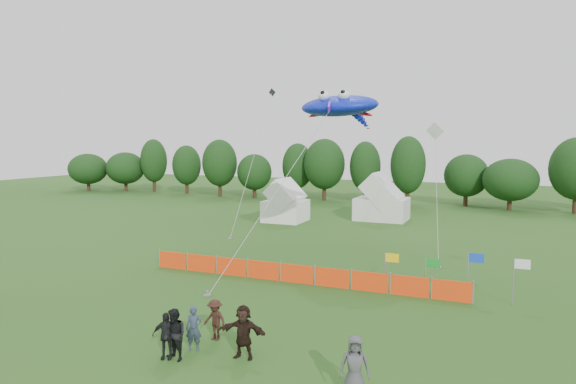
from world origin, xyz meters
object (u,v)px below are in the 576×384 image
at_px(tent_left, 286,204).
at_px(spectator_c, 215,320).
at_px(tent_right, 382,202).
at_px(spectator_b, 175,335).
at_px(barrier_fence, 297,274).
at_px(spectator_a, 194,329).
at_px(spectator_f, 243,332).
at_px(stingray_kite, 341,107).
at_px(spectator_e, 355,366).
at_px(spectator_d, 166,335).

height_order(tent_left, spectator_c, tent_left).
relative_size(tent_right, spectator_b, 2.70).
bearing_deg(spectator_c, barrier_fence, 99.95).
bearing_deg(spectator_b, tent_right, 109.02).
distance_m(spectator_a, spectator_f, 1.98).
bearing_deg(stingray_kite, spectator_b, -91.59).
bearing_deg(tent_left, barrier_fence, -65.07).
distance_m(spectator_b, stingray_kite, 19.79).
height_order(spectator_b, spectator_e, spectator_e).
height_order(tent_left, stingray_kite, stingray_kite).
bearing_deg(spectator_a, spectator_e, -30.21).
xyz_separation_m(tent_left, stingray_kite, (9.17, -12.18, 8.15)).
height_order(tent_left, spectator_b, tent_left).
bearing_deg(tent_right, barrier_fence, -88.22).
distance_m(spectator_d, spectator_f, 2.72).
height_order(tent_right, spectator_f, tent_right).
xyz_separation_m(tent_right, spectator_c, (0.83, -32.17, -0.96)).
height_order(tent_left, spectator_d, tent_left).
bearing_deg(stingray_kite, spectator_e, -71.37).
height_order(barrier_fence, spectator_e, spectator_e).
bearing_deg(spectator_a, stingray_kite, 67.36).
relative_size(barrier_fence, spectator_c, 11.29).
bearing_deg(spectator_b, spectator_c, 99.39).
bearing_deg(tent_right, tent_left, -151.41).
bearing_deg(tent_right, spectator_b, -89.17).
bearing_deg(spectator_e, stingray_kite, 90.21).
relative_size(spectator_c, stingray_kite, 0.09).
bearing_deg(spectator_c, spectator_f, -20.87).
bearing_deg(spectator_f, spectator_e, -19.59).
distance_m(spectator_c, spectator_e, 6.48).
distance_m(tent_right, spectator_d, 34.31).
relative_size(tent_right, barrier_fence, 0.27).
relative_size(spectator_d, spectator_f, 0.87).
bearing_deg(spectator_d, barrier_fence, 65.02).
relative_size(spectator_a, spectator_d, 0.99).
xyz_separation_m(spectator_b, spectator_d, (-0.37, 0.00, -0.08)).
height_order(spectator_c, spectator_e, spectator_e).
bearing_deg(barrier_fence, tent_right, 91.78).
relative_size(barrier_fence, stingray_kite, 1.01).
bearing_deg(stingray_kite, tent_left, 126.96).
xyz_separation_m(tent_right, spectator_a, (0.64, -33.33, -0.93)).
relative_size(spectator_b, spectator_d, 1.10).
relative_size(tent_left, spectator_c, 2.33).
height_order(tent_right, barrier_fence, tent_right).
xyz_separation_m(spectator_d, spectator_e, (6.82, -0.00, 0.10)).
bearing_deg(stingray_kite, tent_right, 93.40).
height_order(spectator_a, spectator_b, spectator_b).
xyz_separation_m(tent_left, spectator_d, (8.30, -29.85, -0.81)).
bearing_deg(tent_right, spectator_e, -78.55).
relative_size(tent_left, spectator_d, 2.22).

